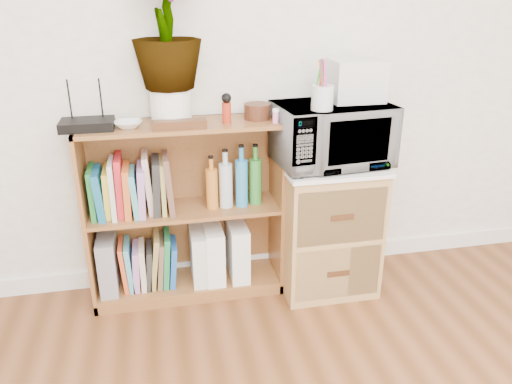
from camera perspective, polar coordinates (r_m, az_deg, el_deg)
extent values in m
cube|color=white|center=(2.99, -1.06, -8.05)|extent=(4.00, 0.02, 0.10)
cube|color=brown|center=(2.63, -8.07, -2.29)|extent=(1.00, 0.30, 0.95)
cube|color=#9E7542|center=(2.76, 7.95, -3.96)|extent=(0.50, 0.45, 0.70)
imported|color=silver|center=(2.56, 8.65, 6.53)|extent=(0.59, 0.43, 0.31)
cylinder|color=silver|center=(2.38, 7.60, 10.62)|extent=(0.10, 0.10, 0.11)
cube|color=silver|center=(2.60, 11.30, 12.40)|extent=(0.26, 0.22, 0.20)
cube|color=black|center=(2.46, -18.73, 7.32)|extent=(0.24, 0.17, 0.04)
imported|color=silver|center=(2.44, -14.39, 7.51)|extent=(0.13, 0.13, 0.03)
cylinder|color=white|center=(2.47, -9.68, 9.67)|extent=(0.19, 0.19, 0.17)
imported|color=#29682C|center=(2.42, -10.27, 18.16)|extent=(0.32, 0.32, 0.57)
cube|color=#3C2010|center=(2.37, -8.73, 7.64)|extent=(0.25, 0.06, 0.04)
cylinder|color=#A32614|center=(2.44, -3.37, 9.02)|extent=(0.04, 0.04, 0.10)
cylinder|color=#381C0F|center=(2.52, 0.14, 9.21)|extent=(0.13, 0.13, 0.08)
cube|color=pink|center=(2.45, 3.01, 8.57)|extent=(0.11, 0.04, 0.06)
cube|color=gray|center=(2.76, -16.52, -7.75)|extent=(0.09, 0.24, 0.30)
cube|color=silver|center=(2.74, -6.46, -7.20)|extent=(0.09, 0.23, 0.29)
cube|color=white|center=(2.75, -4.87, -6.92)|extent=(0.10, 0.24, 0.31)
cube|color=white|center=(2.76, -2.11, -6.63)|extent=(0.10, 0.25, 0.31)
cube|color=#1F7430|center=(2.59, -18.16, -0.02)|extent=(0.03, 0.20, 0.25)
cube|color=#165985|center=(2.59, -17.41, -0.03)|extent=(0.05, 0.20, 0.25)
cube|color=yellow|center=(2.59, -16.61, -0.04)|extent=(0.03, 0.20, 0.24)
cube|color=beige|center=(2.57, -16.01, 0.54)|extent=(0.03, 0.20, 0.29)
cube|color=red|center=(2.57, -15.33, 0.71)|extent=(0.04, 0.20, 0.30)
cube|color=#BF5821|center=(2.57, -14.49, 0.31)|extent=(0.04, 0.20, 0.26)
cube|color=teal|center=(2.58, -13.71, 0.12)|extent=(0.04, 0.20, 0.23)
cube|color=#9E71AA|center=(2.57, -12.95, 0.40)|extent=(0.04, 0.20, 0.25)
cube|color=#C8A89B|center=(2.56, -12.20, 0.98)|extent=(0.05, 0.20, 0.30)
cube|color=#242424|center=(2.56, -11.36, 0.79)|extent=(0.05, 0.20, 0.28)
cube|color=tan|center=(2.57, -10.61, 0.76)|extent=(0.03, 0.20, 0.27)
cube|color=brown|center=(2.56, -9.97, 1.10)|extent=(0.05, 0.20, 0.30)
cylinder|color=#C46D24|center=(2.58, -5.16, 1.20)|extent=(0.06, 0.06, 0.27)
cylinder|color=#B2C2C9|center=(2.58, -3.56, 1.61)|extent=(0.07, 0.07, 0.30)
cylinder|color=#2A87C5|center=(2.59, -1.77, 1.96)|extent=(0.06, 0.06, 0.32)
cylinder|color=#2D7E2E|center=(2.61, -0.12, 2.00)|extent=(0.07, 0.07, 0.31)
cube|color=#D54D25|center=(2.76, -14.84, -8.04)|extent=(0.04, 0.19, 0.26)
cube|color=teal|center=(2.76, -14.25, -8.01)|extent=(0.04, 0.19, 0.26)
cube|color=#A674AE|center=(2.77, -13.51, -8.22)|extent=(0.04, 0.19, 0.23)
cube|color=beige|center=(2.76, -12.79, -8.08)|extent=(0.03, 0.19, 0.24)
cube|color=#282828|center=(2.76, -12.11, -8.16)|extent=(0.04, 0.19, 0.22)
cube|color=olive|center=(2.75, -11.52, -7.51)|extent=(0.07, 0.19, 0.29)
cube|color=brown|center=(2.75, -10.87, -7.73)|extent=(0.05, 0.19, 0.26)
cube|color=#1E703F|center=(2.75, -10.23, -7.43)|extent=(0.06, 0.19, 0.29)
cube|color=#1B52A5|center=(2.76, -9.49, -7.88)|extent=(0.05, 0.19, 0.23)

